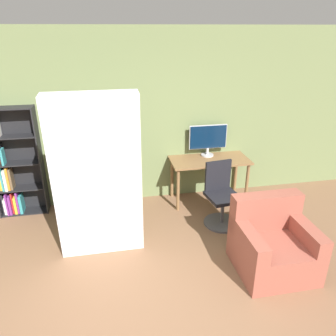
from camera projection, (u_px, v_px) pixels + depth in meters
The scene contains 7 objects.
wall_back at pixel (129, 120), 5.04m from camera, with size 8.00×0.06×2.70m.
desk at pixel (209, 165), 5.25m from camera, with size 1.25×0.59×0.73m.
monitor at pixel (208, 138), 5.26m from camera, with size 0.62×0.20×0.51m.
office_chair at pixel (221, 200), 4.72m from camera, with size 0.52×0.52×0.92m.
bookshelf at pixel (12, 168), 4.85m from camera, with size 0.70×0.27×1.65m.
mattress_near at pixel (98, 179), 3.84m from camera, with size 1.02×0.35×2.04m.
armchair at pixel (272, 244), 3.84m from camera, with size 0.85×0.80×0.85m.
Camera 1 is at (-0.35, -2.15, 2.66)m, focal length 35.00 mm.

